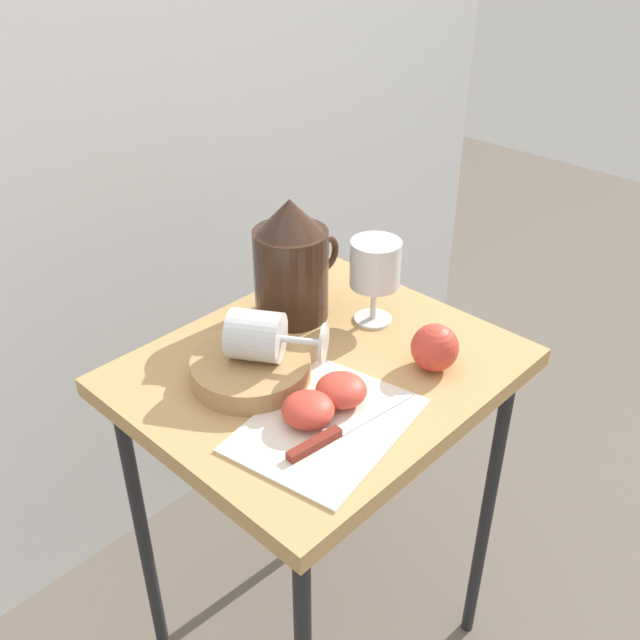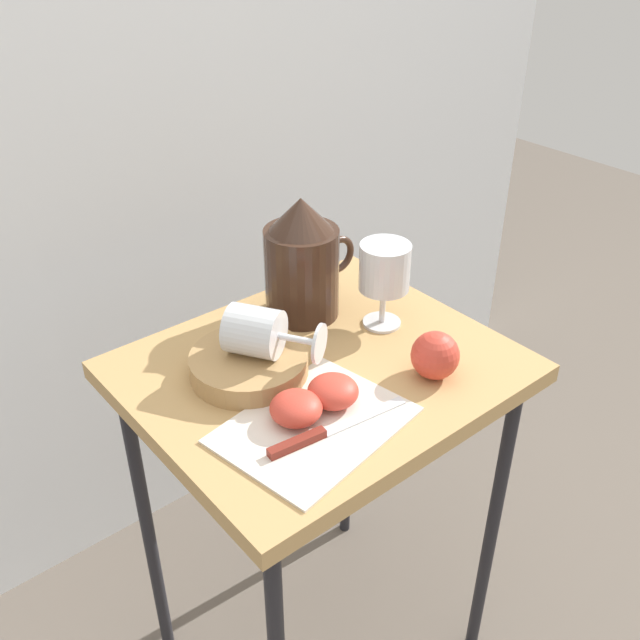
% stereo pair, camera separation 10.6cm
% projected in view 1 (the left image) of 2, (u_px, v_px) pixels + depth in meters
% --- Properties ---
extents(curtain_drape, '(2.40, 0.03, 1.81)m').
position_uv_depth(curtain_drape, '(104.00, 160.00, 1.33)').
color(curtain_drape, white).
rests_on(curtain_drape, ground_plane).
extents(table, '(0.56, 0.48, 0.71)m').
position_uv_depth(table, '(320.00, 401.00, 1.15)').
color(table, tan).
rests_on(table, ground_plane).
extents(linen_napkin, '(0.28, 0.23, 0.00)m').
position_uv_depth(linen_napkin, '(327.00, 425.00, 0.98)').
color(linen_napkin, silver).
rests_on(linen_napkin, table).
extents(basket_tray, '(0.18, 0.18, 0.03)m').
position_uv_depth(basket_tray, '(251.00, 369.00, 1.07)').
color(basket_tray, '#AD8451').
rests_on(basket_tray, table).
extents(pitcher, '(0.18, 0.12, 0.21)m').
position_uv_depth(pitcher, '(292.00, 270.00, 1.19)').
color(pitcher, '#382319').
rests_on(pitcher, table).
extents(wine_glass_upright, '(0.08, 0.08, 0.15)m').
position_uv_depth(wine_glass_upright, '(375.00, 268.00, 1.16)').
color(wine_glass_upright, silver).
rests_on(wine_glass_upright, table).
extents(wine_glass_tipped_near, '(0.13, 0.16, 0.08)m').
position_uv_depth(wine_glass_tipped_near, '(259.00, 336.00, 1.04)').
color(wine_glass_tipped_near, silver).
rests_on(wine_glass_tipped_near, basket_tray).
extents(apple_half_left, '(0.07, 0.07, 0.04)m').
position_uv_depth(apple_half_left, '(308.00, 409.00, 0.98)').
color(apple_half_left, '#CC3D2D').
rests_on(apple_half_left, linen_napkin).
extents(apple_half_right, '(0.07, 0.07, 0.04)m').
position_uv_depth(apple_half_right, '(341.00, 390.00, 1.01)').
color(apple_half_right, '#CC3D2D').
rests_on(apple_half_right, linen_napkin).
extents(apple_whole, '(0.07, 0.07, 0.07)m').
position_uv_depth(apple_whole, '(435.00, 348.00, 1.08)').
color(apple_whole, '#CC3D2D').
rests_on(apple_whole, table).
extents(knife, '(0.22, 0.04, 0.01)m').
position_uv_depth(knife, '(334.00, 434.00, 0.96)').
color(knife, silver).
rests_on(knife, linen_napkin).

